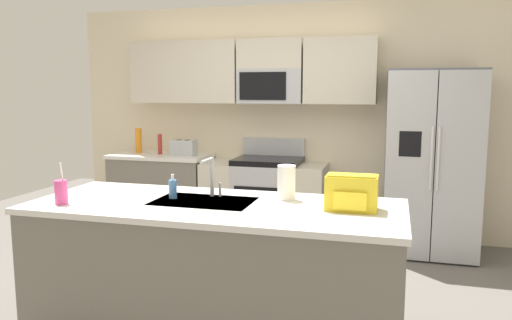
{
  "coord_description": "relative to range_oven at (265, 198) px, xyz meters",
  "views": [
    {
      "loc": [
        1.15,
        -3.54,
        1.66
      ],
      "look_at": [
        0.0,
        0.6,
        1.05
      ],
      "focal_mm": 35.26,
      "sensor_mm": 36.0,
      "label": 1
    }
  ],
  "objects": [
    {
      "name": "toaster",
      "position": [
        -0.95,
        -0.05,
        0.55
      ],
      "size": [
        0.28,
        0.16,
        0.18
      ],
      "color": "#B7BABF",
      "rests_on": "back_counter"
    },
    {
      "name": "island_counter",
      "position": [
        0.24,
        -2.25,
        0.01
      ],
      "size": [
        2.49,
        0.99,
        0.9
      ],
      "color": "slate",
      "rests_on": "ground"
    },
    {
      "name": "soap_dispenser",
      "position": [
        -0.1,
        -2.18,
        0.53
      ],
      "size": [
        0.06,
        0.06,
        0.17
      ],
      "color": "#4C8CD8",
      "rests_on": "island_counter"
    },
    {
      "name": "pepper_mill",
      "position": [
        -1.27,
        -0.0,
        0.57
      ],
      "size": [
        0.05,
        0.05,
        0.23
      ],
      "primitive_type": "cylinder",
      "color": "#B2332D",
      "rests_on": "back_counter"
    },
    {
      "name": "paper_towel_roll",
      "position": [
        0.67,
        -2.01,
        0.58
      ],
      "size": [
        0.12,
        0.12,
        0.24
      ],
      "primitive_type": "cylinder",
      "color": "white",
      "rests_on": "island_counter"
    },
    {
      "name": "bottle_orange",
      "position": [
        -1.58,
        0.05,
        0.6
      ],
      "size": [
        0.08,
        0.08,
        0.29
      ],
      "primitive_type": "cylinder",
      "color": "orange",
      "rests_on": "back_counter"
    },
    {
      "name": "drink_cup_pink",
      "position": [
        -0.74,
        -2.54,
        0.54
      ],
      "size": [
        0.08,
        0.08,
        0.28
      ],
      "color": "#EA4C93",
      "rests_on": "island_counter"
    },
    {
      "name": "sink_faucet",
      "position": [
        0.14,
        -2.06,
        0.62
      ],
      "size": [
        0.08,
        0.22,
        0.28
      ],
      "color": "#B7BABF",
      "rests_on": "island_counter"
    },
    {
      "name": "refrigerator",
      "position": [
        1.75,
        -0.07,
        0.48
      ],
      "size": [
        0.9,
        0.76,
        1.85
      ],
      "color": "#4C4F54",
      "rests_on": "ground"
    },
    {
      "name": "ground_plane",
      "position": [
        0.23,
        -1.8,
        -0.44
      ],
      "size": [
        9.0,
        9.0,
        0.0
      ],
      "primitive_type": "plane",
      "color": "#66605B",
      "rests_on": "ground"
    },
    {
      "name": "back_counter",
      "position": [
        -1.26,
        -0.0,
        0.01
      ],
      "size": [
        1.15,
        0.63,
        0.9
      ],
      "color": "slate",
      "rests_on": "ground"
    },
    {
      "name": "kitchen_wall_unit",
      "position": [
        0.09,
        0.28,
        1.03
      ],
      "size": [
        5.2,
        0.43,
        2.6
      ],
      "color": "beige",
      "rests_on": "ground"
    },
    {
      "name": "range_oven",
      "position": [
        0.0,
        0.0,
        0.0
      ],
      "size": [
        1.36,
        0.61,
        1.1
      ],
      "color": "#B7BABF",
      "rests_on": "ground"
    },
    {
      "name": "backpack",
      "position": [
        1.13,
        -2.2,
        0.57
      ],
      "size": [
        0.32,
        0.22,
        0.23
      ],
      "color": "yellow",
      "rests_on": "island_counter"
    }
  ]
}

